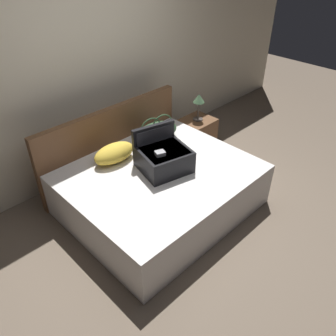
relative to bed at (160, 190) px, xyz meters
name	(u,v)px	position (x,y,z in m)	size (l,w,h in m)	color
ground_plane	(186,224)	(0.00, -0.40, -0.26)	(12.00, 12.00, 0.00)	#6B5B4C
back_wall	(85,70)	(0.00, 1.25, 1.04)	(8.00, 0.10, 2.60)	beige
bed	(160,190)	(0.00, 0.00, 0.00)	(1.94, 1.62, 0.51)	silver
headboard	(112,144)	(0.00, 0.85, 0.22)	(1.98, 0.08, 0.95)	brown
hard_case_large	(163,157)	(0.06, 0.01, 0.40)	(0.60, 0.58, 0.43)	black
duffel_bag	(157,131)	(0.43, 0.51, 0.37)	(0.59, 0.38, 0.31)	#2D4C2D
pillow_near_headboard	(114,153)	(-0.22, 0.50, 0.36)	(0.49, 0.26, 0.20)	gold
nightstand	(197,134)	(1.25, 0.56, -0.02)	(0.44, 0.40, 0.47)	brown
table_lamp	(199,101)	(1.25, 0.56, 0.50)	(0.15, 0.15, 0.37)	#3F3833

